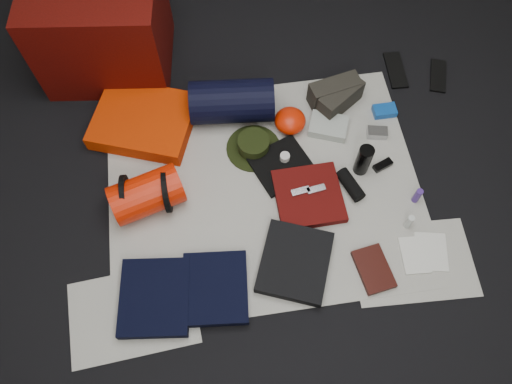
{
  "coord_description": "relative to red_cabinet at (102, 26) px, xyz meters",
  "views": [
    {
      "loc": [
        -0.21,
        -1.15,
        2.31
      ],
      "look_at": [
        -0.05,
        -0.07,
        0.1
      ],
      "focal_mm": 35.0,
      "sensor_mm": 36.0,
      "label": 1
    }
  ],
  "objects": [
    {
      "name": "floor",
      "position": [
        0.75,
        -0.96,
        -0.29
      ],
      "size": [
        4.5,
        4.5,
        0.02
      ],
      "primitive_type": "cube",
      "color": "black",
      "rests_on": "ground"
    },
    {
      "name": "newspaper_mat",
      "position": [
        0.75,
        -0.96,
        -0.28
      ],
      "size": [
        1.6,
        1.3,
        0.01
      ],
      "primitive_type": "cube",
      "color": "beige",
      "rests_on": "floor"
    },
    {
      "name": "newspaper_sheet_front_left",
      "position": [
        0.05,
        -1.51,
        -0.28
      ],
      "size": [
        0.61,
        0.44,
        0.0
      ],
      "primitive_type": "cube",
      "rotation": [
        0.0,
        0.0,
        0.07
      ],
      "color": "beige",
      "rests_on": "floor"
    },
    {
      "name": "newspaper_sheet_front_right",
      "position": [
        1.4,
        -1.46,
        -0.28
      ],
      "size": [
        0.6,
        0.43,
        0.0
      ],
      "primitive_type": "cube",
      "rotation": [
        0.0,
        0.0,
        -0.05
      ],
      "color": "beige",
      "rests_on": "floor"
    },
    {
      "name": "red_cabinet",
      "position": [
        0.0,
        0.0,
        0.0
      ],
      "size": [
        0.74,
        0.64,
        0.56
      ],
      "primitive_type": "cube",
      "rotation": [
        0.0,
        0.0,
        -0.12
      ],
      "color": "#490805",
      "rests_on": "floor"
    },
    {
      "name": "sleeping_pad",
      "position": [
        0.16,
        -0.49,
        -0.23
      ],
      "size": [
        0.63,
        0.58,
        0.09
      ],
      "primitive_type": "cube",
      "rotation": [
        0.0,
        0.0,
        -0.35
      ],
      "color": "red",
      "rests_on": "newspaper_mat"
    },
    {
      "name": "stuff_sack",
      "position": [
        0.16,
        -0.97,
        -0.17
      ],
      "size": [
        0.39,
        0.29,
        0.2
      ],
      "primitive_type": "cylinder",
      "rotation": [
        0.0,
        1.57,
        0.28
      ],
      "color": "red",
      "rests_on": "newspaper_mat"
    },
    {
      "name": "sack_strap_left",
      "position": [
        0.06,
        -0.97,
        -0.17
      ],
      "size": [
        0.02,
        0.22,
        0.22
      ],
      "primitive_type": "cylinder",
      "rotation": [
        0.0,
        1.57,
        0.0
      ],
      "color": "black",
      "rests_on": "newspaper_mat"
    },
    {
      "name": "sack_strap_right",
      "position": [
        0.26,
        -0.97,
        -0.17
      ],
      "size": [
        0.02,
        0.22,
        0.22
      ],
      "primitive_type": "cylinder",
      "rotation": [
        0.0,
        1.57,
        0.0
      ],
      "color": "black",
      "rests_on": "newspaper_mat"
    },
    {
      "name": "navy_duffel",
      "position": [
        0.65,
        -0.48,
        -0.16
      ],
      "size": [
        0.47,
        0.28,
        0.23
      ],
      "primitive_type": "cylinder",
      "rotation": [
        0.0,
        1.57,
        -0.1
      ],
      "color": "black",
      "rests_on": "newspaper_mat"
    },
    {
      "name": "boonie_brim",
      "position": [
        0.73,
        -0.72,
        -0.27
      ],
      "size": [
        0.34,
        0.34,
        0.01
      ],
      "primitive_type": "cylinder",
      "rotation": [
        0.0,
        0.0,
        0.19
      ],
      "color": "black",
      "rests_on": "newspaper_mat"
    },
    {
      "name": "boonie_crown",
      "position": [
        0.73,
        -0.72,
        -0.23
      ],
      "size": [
        0.17,
        0.17,
        0.08
      ],
      "primitive_type": "cylinder",
      "color": "black",
      "rests_on": "boonie_brim"
    },
    {
      "name": "hiking_boot_left",
      "position": [
        1.24,
        -0.52,
        -0.21
      ],
      "size": [
        0.28,
        0.24,
        0.14
      ],
      "primitive_type": "cube",
      "rotation": [
        0.0,
        0.0,
        0.61
      ],
      "color": "#292620",
      "rests_on": "newspaper_mat"
    },
    {
      "name": "hiking_boot_right",
      "position": [
        1.22,
        -0.46,
        -0.21
      ],
      "size": [
        0.3,
        0.16,
        0.14
      ],
      "primitive_type": "cube",
      "rotation": [
        0.0,
        0.0,
        0.21
      ],
      "color": "#292620",
      "rests_on": "newspaper_mat"
    },
    {
      "name": "flip_flop_left",
      "position": [
        1.63,
        -0.31,
        -0.28
      ],
      "size": [
        0.11,
        0.27,
        0.01
      ],
      "primitive_type": "cube",
      "rotation": [
        0.0,
        0.0,
        -0.06
      ],
      "color": "black",
      "rests_on": "floor"
    },
    {
      "name": "flip_flop_right",
      "position": [
        1.87,
        -0.39,
        -0.28
      ],
      "size": [
        0.16,
        0.25,
        0.01
      ],
      "primitive_type": "cube",
      "rotation": [
        0.0,
        0.0,
        -0.33
      ],
      "color": "black",
      "rests_on": "floor"
    },
    {
      "name": "trousers_navy_a",
      "position": [
        0.16,
        -1.47,
        -0.25
      ],
      "size": [
        0.36,
        0.4,
        0.06
      ],
      "primitive_type": "cube",
      "rotation": [
        0.0,
        0.0,
        -0.12
      ],
      "color": "black",
      "rests_on": "newspaper_mat"
    },
    {
      "name": "trousers_navy_b",
      "position": [
        0.44,
        -1.46,
        -0.25
      ],
      "size": [
        0.33,
        0.37,
        0.05
      ],
      "primitive_type": "cube",
      "rotation": [
        0.0,
        0.0,
        -0.1
      ],
      "color": "black",
      "rests_on": "newspaper_mat"
    },
    {
      "name": "trousers_charcoal",
      "position": [
        0.83,
        -1.39,
        -0.25
      ],
      "size": [
        0.43,
        0.45,
        0.06
      ],
      "primitive_type": "cube",
      "rotation": [
        0.0,
        0.0,
        -0.38
      ],
      "color": "black",
      "rests_on": "newspaper_mat"
    },
    {
      "name": "black_tshirt",
      "position": [
        0.86,
        -0.86,
        -0.26
      ],
      "size": [
        0.37,
        0.36,
        0.03
      ],
      "primitive_type": "cube",
      "rotation": [
        0.0,
        0.0,
        0.37
      ],
      "color": "black",
      "rests_on": "newspaper_mat"
    },
    {
      "name": "red_shirt",
      "position": [
        0.96,
        -1.06,
        -0.25
      ],
      "size": [
        0.34,
        0.34,
        0.04
      ],
      "primitive_type": "cube",
      "rotation": [
        0.0,
        0.0,
        0.02
      ],
      "color": "#4B0A08",
      "rests_on": "newspaper_mat"
    },
    {
      "name": "orange_stuff_sack",
      "position": [
        0.94,
        -0.61,
        -0.22
      ],
      "size": [
        0.19,
        0.19,
        0.11
      ],
      "primitive_type": "ellipsoid",
      "rotation": [
        0.0,
        0.0,
        0.11
      ],
      "color": "red",
      "rests_on": "newspaper_mat"
    },
    {
      "name": "first_aid_pouch",
      "position": [
        1.15,
        -0.66,
        -0.25
      ],
      "size": [
        0.24,
        0.21,
        0.05
      ],
      "primitive_type": "cube",
      "rotation": [
        0.0,
        0.0,
        -0.37
      ],
      "color": "#9BA39A",
      "rests_on": "newspaper_mat"
    },
    {
      "name": "water_bottle",
      "position": [
        1.27,
        -0.93,
        -0.18
      ],
      "size": [
        0.09,
        0.09,
        0.19
      ],
      "primitive_type": "cylinder",
      "rotation": [
        0.0,
        0.0,
        -0.25
      ],
      "color": "black",
      "rests_on": "newspaper_mat"
    },
    {
      "name": "speaker",
      "position": [
        1.19,
        -1.03,
        -0.24
      ],
      "size": [
        0.13,
        0.19,
        0.07
      ],
      "primitive_type": "cylinder",
      "rotation": [
        1.57,
        0.0,
        0.35
      ],
      "color": "black",
      "rests_on": "newspaper_mat"
    },
    {
      "name": "compact_camera",
      "position": [
        1.41,
        -0.73,
        -0.25
      ],
      "size": [
        0.12,
        0.08,
        0.04
      ],
      "primitive_type": "cube",
      "rotation": [
        0.0,
        0.0,
        -0.2
      ],
      "color": "#A9A9AE",
      "rests_on": "newspaper_mat"
    },
    {
      "name": "cyan_case",
      "position": [
        1.48,
        -0.6,
        -0.26
      ],
      "size": [
        0.13,
        0.08,
        0.04
      ],
      "primitive_type": "cube",
      "rotation": [
        0.0,
        0.0,
        0.01
      ],
      "color": "#10479C",
      "rests_on": "newspaper_mat"
    },
    {
      "name": "toiletry_purple",
      "position": [
        1.5,
        -1.15,
        -0.23
      ],
      "size": [
        0.04,
        0.04,
        0.1
      ],
      "primitive_type": "cylinder",
      "rotation": [
        0.0,
        0.0,
        0.21
      ],
      "color": "#43267C",
      "rests_on": "newspaper_mat"
    },
    {
      "name": "toiletry_clear",
      "position": [
        1.42,
        -1.28,
        -0.23
      ],
      "size": [
        0.04,
        0.04,
        0.1
      ],
      "primitive_type": "cylinder",
      "rotation": [
        0.0,
        0.0,
        0.26
      ],
      "color": "silver",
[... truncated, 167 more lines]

